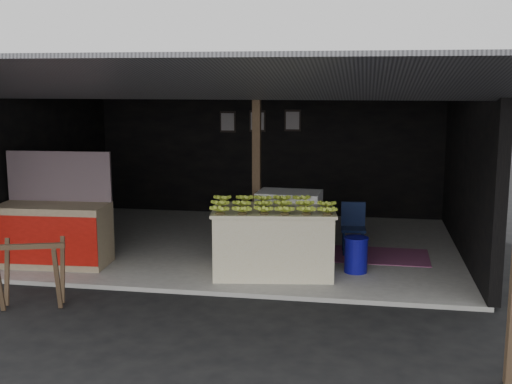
% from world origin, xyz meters
% --- Properties ---
extents(ground, '(80.00, 80.00, 0.00)m').
position_xyz_m(ground, '(0.00, 0.00, 0.00)').
color(ground, black).
rests_on(ground, ground).
extents(concrete_slab, '(7.00, 5.00, 0.06)m').
position_xyz_m(concrete_slab, '(0.00, 2.50, 0.03)').
color(concrete_slab, gray).
rests_on(concrete_slab, ground).
extents(shophouse, '(7.40, 7.29, 3.02)m').
position_xyz_m(shophouse, '(0.00, 2.82, 2.10)').
color(shophouse, black).
rests_on(shophouse, ground).
extents(banana_table, '(1.80, 1.25, 0.92)m').
position_xyz_m(banana_table, '(0.71, 0.92, 0.52)').
color(banana_table, silver).
rests_on(banana_table, concrete_slab).
extents(banana_pile, '(1.66, 1.14, 0.18)m').
position_xyz_m(banana_pile, '(0.71, 0.92, 1.07)').
color(banana_pile, yellow).
rests_on(banana_pile, banana_table).
extents(white_crate, '(0.96, 0.69, 1.03)m').
position_xyz_m(white_crate, '(0.83, 1.69, 0.58)').
color(white_crate, white).
rests_on(white_crate, concrete_slab).
extents(neighbor_stall, '(1.63, 0.80, 1.64)m').
position_xyz_m(neighbor_stall, '(-2.52, 0.82, 0.55)').
color(neighbor_stall, '#998466').
rests_on(neighbor_stall, concrete_slab).
extents(sawhorse, '(0.89, 0.88, 0.80)m').
position_xyz_m(sawhorse, '(-1.99, -0.79, 0.51)').
color(sawhorse, '#4F3A27').
rests_on(sawhorse, ground).
extents(water_barrel, '(0.32, 0.32, 0.47)m').
position_xyz_m(water_barrel, '(1.84, 1.18, 0.30)').
color(water_barrel, '#0C0B80').
rests_on(water_barrel, concrete_slab).
extents(plastic_chair, '(0.40, 0.40, 0.79)m').
position_xyz_m(plastic_chair, '(1.77, 2.22, 0.52)').
color(plastic_chair, '#0A1437').
rests_on(plastic_chair, concrete_slab).
extents(magenta_rug, '(1.52, 1.03, 0.01)m').
position_xyz_m(magenta_rug, '(2.19, 2.09, 0.07)').
color(magenta_rug, '#6E1847').
rests_on(magenta_rug, concrete_slab).
extents(picture_frames, '(1.62, 0.04, 0.46)m').
position_xyz_m(picture_frames, '(-0.17, 4.89, 1.93)').
color(picture_frames, black).
rests_on(picture_frames, shophouse).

